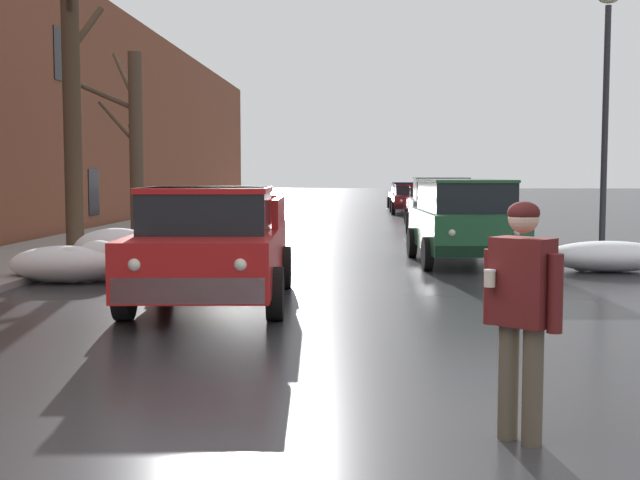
{
  "coord_description": "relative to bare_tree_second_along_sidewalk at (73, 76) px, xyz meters",
  "views": [
    {
      "loc": [
        0.47,
        -5.56,
        1.97
      ],
      "look_at": [
        -0.21,
        8.31,
        0.84
      ],
      "focal_mm": 46.69,
      "sensor_mm": 36.0,
      "label": 1
    }
  ],
  "objects": [
    {
      "name": "brick_townhouse_facade",
      "position": [
        -3.6,
        6.52,
        0.16
      ],
      "size": [
        0.63,
        80.0,
        8.23
      ],
      "color": "brown",
      "rests_on": "ground"
    },
    {
      "name": "snow_bank_along_left_kerb",
      "position": [
        10.84,
        -0.29,
        -3.65
      ],
      "size": [
        2.52,
        1.32,
        0.61
      ],
      "color": "white",
      "rests_on": "ground"
    },
    {
      "name": "suv_green_parked_kerbside_close",
      "position": [
        8.16,
        1.07,
        -2.96
      ],
      "size": [
        2.31,
        4.48,
        1.82
      ],
      "color": "#1E5633",
      "rests_on": "ground"
    },
    {
      "name": "snow_bank_near_corner_left",
      "position": [
        1.07,
        -0.84,
        -3.55
      ],
      "size": [
        1.72,
        0.93,
        0.88
      ],
      "color": "white",
      "rests_on": "ground"
    },
    {
      "name": "pickup_truck_red_approaching_near_lane",
      "position": [
        3.71,
        -4.74,
        -3.07
      ],
      "size": [
        2.42,
        5.28,
        1.76
      ],
      "color": "red",
      "rests_on": "ground"
    },
    {
      "name": "sedan_darkblue_at_far_intersection",
      "position": [
        8.37,
        28.88,
        -3.2
      ],
      "size": [
        1.96,
        4.0,
        1.42
      ],
      "color": "navy",
      "rests_on": "ground"
    },
    {
      "name": "ground_plane",
      "position": [
        5.45,
        -11.47,
        -3.95
      ],
      "size": [
        200.0,
        200.0,
        0.0
      ],
      "primitive_type": "plane",
      "color": "#2B2B2D"
    },
    {
      "name": "sedan_maroon_queued_behind_truck",
      "position": [
        8.33,
        23.22,
        -3.2
      ],
      "size": [
        1.99,
        4.4,
        1.42
      ],
      "color": "maroon",
      "rests_on": "ground"
    },
    {
      "name": "street_lamp_post",
      "position": [
        11.36,
        1.95,
        -0.65
      ],
      "size": [
        0.44,
        0.24,
        5.89
      ],
      "color": "#28282D",
      "rests_on": "ground"
    },
    {
      "name": "snow_bank_along_right_kerb",
      "position": [
        0.76,
        -2.42,
        -3.61
      ],
      "size": [
        2.01,
        1.15,
        0.74
      ],
      "color": "white",
      "rests_on": "ground"
    },
    {
      "name": "bare_tree_second_along_sidewalk",
      "position": [
        0.0,
        0.0,
        0.0
      ],
      "size": [
        1.82,
        2.78,
        7.47
      ],
      "color": "#423323",
      "rests_on": "ground"
    },
    {
      "name": "sedan_red_parked_far_down_block",
      "position": [
        8.64,
        16.76,
        -3.2
      ],
      "size": [
        2.08,
        4.43,
        1.42
      ],
      "color": "red",
      "rests_on": "ground"
    },
    {
      "name": "suv_grey_parked_kerbside_mid",
      "position": [
        8.37,
        8.89,
        -2.97
      ],
      "size": [
        2.11,
        4.32,
        1.82
      ],
      "color": "slate",
      "rests_on": "ground"
    },
    {
      "name": "left_sidewalk_slab",
      "position": [
        -1.54,
        6.53,
        -3.89
      ],
      "size": [
        3.13,
        80.0,
        0.12
      ],
      "primitive_type": "cube",
      "color": "gray",
      "rests_on": "ground"
    },
    {
      "name": "bare_tree_mid_block",
      "position": [
        -0.12,
        4.92,
        -1.23
      ],
      "size": [
        1.95,
        1.45,
        5.27
      ],
      "color": "#4C3D2D",
      "rests_on": "ground"
    },
    {
      "name": "pedestrian_with_coffee",
      "position": [
        7.09,
        -11.01,
        -2.92
      ],
      "size": [
        0.57,
        0.49,
        1.76
      ],
      "color": "brown",
      "rests_on": "ground"
    }
  ]
}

